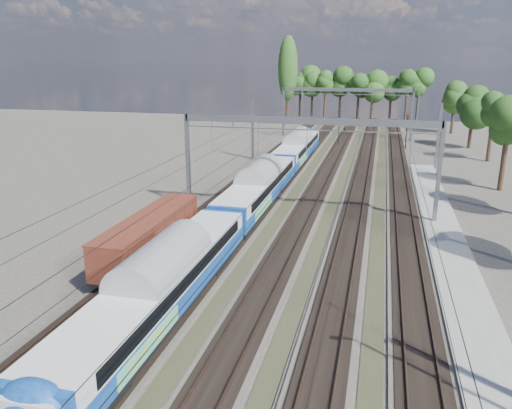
% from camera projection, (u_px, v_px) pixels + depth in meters
% --- Properties ---
extents(track_bed, '(21.00, 130.00, 0.34)m').
position_uv_depth(track_bed, '(323.00, 178.00, 60.64)').
color(track_bed, '#47423A').
rests_on(track_bed, ground).
extents(platform, '(3.00, 70.00, 0.30)m').
position_uv_depth(platform, '(454.00, 267.00, 34.55)').
color(platform, gray).
rests_on(platform, ground).
extents(catenary, '(25.65, 130.00, 9.00)m').
position_uv_depth(catenary, '(335.00, 119.00, 65.95)').
color(catenary, slate).
rests_on(catenary, ground).
extents(tree_belt, '(39.31, 100.31, 12.17)m').
position_uv_depth(tree_belt, '(388.00, 88.00, 101.72)').
color(tree_belt, black).
rests_on(tree_belt, ground).
extents(poplar, '(4.40, 4.40, 19.04)m').
position_uv_depth(poplar, '(288.00, 69.00, 110.06)').
color(poplar, black).
rests_on(poplar, ground).
extents(emu_train, '(3.15, 66.62, 4.61)m').
position_uv_depth(emu_train, '(258.00, 183.00, 47.12)').
color(emu_train, black).
rests_on(emu_train, ground).
extents(freight_boxcar, '(2.60, 12.57, 3.24)m').
position_uv_depth(freight_boxcar, '(150.00, 235.00, 35.37)').
color(freight_boxcar, black).
rests_on(freight_boxcar, ground).
extents(worker, '(0.50, 0.74, 1.97)m').
position_uv_depth(worker, '(345.00, 128.00, 97.04)').
color(worker, black).
rests_on(worker, ground).
extents(signal_near, '(0.39, 0.36, 5.59)m').
position_uv_depth(signal_near, '(339.00, 124.00, 82.71)').
color(signal_near, black).
rests_on(signal_near, ground).
extents(signal_far, '(0.40, 0.37, 5.60)m').
position_uv_depth(signal_far, '(407.00, 127.00, 79.10)').
color(signal_far, black).
rests_on(signal_far, ground).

